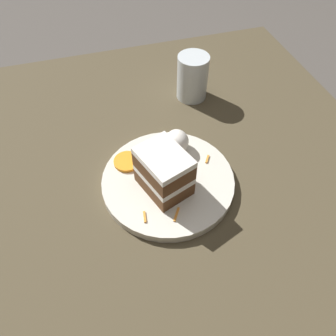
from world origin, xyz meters
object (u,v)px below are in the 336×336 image
orange_garnish (127,162)px  drinking_glass (192,80)px  cream_dollop (177,141)px  plate (168,181)px  cake_slice (164,172)px

orange_garnish → drinking_glass: (-0.18, 0.20, 0.02)m
cream_dollop → drinking_glass: 0.20m
plate → orange_garnish: (-0.06, -0.07, 0.01)m
plate → cake_slice: 0.06m
orange_garnish → drinking_glass: 0.27m
cake_slice → cream_dollop: cake_slice is taller
plate → drinking_glass: size_ratio=2.36×
plate → cream_dollop: bearing=150.1°
cake_slice → drinking_glass: drinking_glass is taller
cake_slice → drinking_glass: bearing=-138.8°
orange_garnish → drinking_glass: size_ratio=0.49×
orange_garnish → drinking_glass: bearing=132.8°
plate → drinking_glass: (-0.24, 0.13, 0.04)m
plate → cake_slice: cake_slice is taller
plate → cream_dollop: cream_dollop is taller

